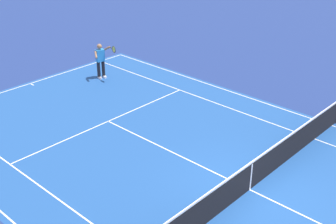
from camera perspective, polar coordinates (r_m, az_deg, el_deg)
name	(u,v)px	position (r m, az deg, el deg)	size (l,w,h in m)	color
ground_plane	(249,190)	(13.55, 10.34, -9.70)	(60.00, 60.00, 0.00)	navy
court_slab	(249,190)	(13.55, 10.34, -9.70)	(24.20, 11.40, 0.00)	#1E4C93
court_line_markings	(249,189)	(13.55, 10.34, -9.69)	(23.85, 11.05, 0.01)	white
tennis_net	(251,176)	(13.28, 10.51, -7.98)	(0.10, 11.70, 1.08)	#2D2D33
tennis_player_near	(101,59)	(21.02, -8.56, 6.69)	(1.16, 0.76, 1.70)	black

